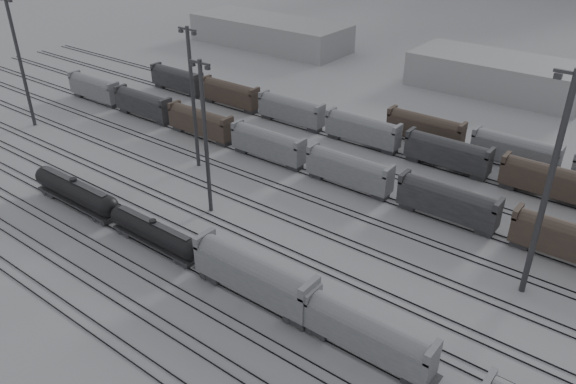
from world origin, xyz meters
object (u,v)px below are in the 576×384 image
Objects in this scene: hopper_car_b at (368,333)px; hopper_car_a at (254,274)px; tank_car_a at (76,191)px; light_mast_a at (20,59)px; light_mast_c at (205,135)px; tank_car_b at (154,232)px.

hopper_car_a is at bearing -180.00° from hopper_car_b.
tank_car_a is 40.55m from light_mast_a.
light_mast_c is (53.29, -2.60, -1.36)m from light_mast_a.
hopper_car_a reaches higher than tank_car_a.
tank_car_b is at bearing 180.00° from hopper_car_a.
tank_car_b is at bearing 180.00° from hopper_car_b.
tank_car_a is at bearing 180.00° from hopper_car_a.
hopper_car_a reaches higher than hopper_car_b.
light_mast_c is at bearing 161.10° from hopper_car_b.
tank_car_a is 1.12× the size of tank_car_b.
tank_car_a is at bearing 180.00° from tank_car_b.
light_mast_a is at bearing 170.70° from hopper_car_b.
tank_car_a is 22.83m from light_mast_c.
light_mast_c is (-1.01, 11.75, 9.99)m from tank_car_b.
tank_car_b is at bearing -14.81° from light_mast_a.
tank_car_a is at bearing -145.35° from light_mast_c.
tank_car_b is 57.29m from light_mast_a.
tank_car_a reaches higher than tank_car_b.
light_mast_a is (-87.60, 14.35, 10.52)m from hopper_car_b.
light_mast_a reaches higher than hopper_car_b.
light_mast_c reaches higher than hopper_car_b.
tank_car_a is 51.32m from hopper_car_b.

